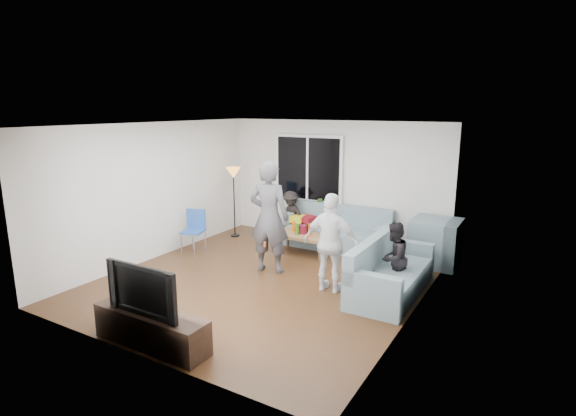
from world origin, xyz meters
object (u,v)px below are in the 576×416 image
Objects in this scene: player_right at (331,243)px; spectator_right at (393,258)px; floor_lamp at (234,202)px; sofa_back_section at (334,227)px; coffee_table at (303,244)px; side_chair at (193,232)px; tv_console at (151,329)px; spectator_back at (291,216)px; sofa_right_section at (392,268)px; player_left at (269,217)px; television at (148,288)px.

spectator_right is at bearing -155.72° from player_right.
spectator_right is (4.07, -1.31, -0.21)m from floor_lamp.
sofa_back_section is at bearing -120.35° from spectator_right.
coffee_table is 2.21m from side_chair.
tv_console is at bearing -74.64° from side_chair.
spectator_right is 3.32m from spectator_back.
sofa_back_section is 2.09× the size of coffee_table.
floor_lamp reaches higher than sofa_right_section.
side_chair is at bearing -8.21° from player_right.
side_chair is 0.55× the size of floor_lamp.
floor_lamp is at bearing -48.28° from player_left.
sofa_right_section is at bearing 13.04° from spectator_right.
player_right is at bearing -28.49° from floor_lamp.
player_right is (0.91, -2.12, 0.37)m from sofa_back_section.
floor_lamp is (0.00, 1.38, 0.35)m from side_chair.
sofa_right_section is at bearing -158.25° from player_right.
sofa_back_section is at bearing 62.22° from coffee_table.
television is (0.09, -4.08, 0.56)m from coffee_table.
television is at bearing 0.00° from tv_console.
sofa_back_section is 2.10× the size of television.
side_chair is (-1.92, -1.07, 0.23)m from coffee_table.
side_chair is at bearing 123.79° from television.
sofa_right_section is at bearing -18.40° from floor_lamp.
player_left reaches higher than sofa_back_section.
tv_console is (0.09, -4.08, 0.02)m from coffee_table.
floor_lamp reaches higher than spectator_back.
floor_lamp is at bearing 114.65° from tv_console.
player_right reaches higher than television.
sofa_back_section is at bearing 19.14° from side_chair.
player_left is at bearing -12.74° from player_right.
player_left reaches higher than sofa_right_section.
coffee_table is at bearing -9.18° from floor_lamp.
coffee_table is at bearing 91.31° from tv_console.
floor_lamp reaches higher than coffee_table.
spectator_right reaches higher than tv_console.
sofa_back_section is at bearing 45.82° from sofa_right_section.
spectator_right is (1.78, -1.69, 0.15)m from sofa_back_section.
spectator_back is (-0.65, 1.89, -0.45)m from player_left.
spectator_back is at bearing 37.08° from side_chair.
sofa_back_section is 1.06m from spectator_back.
player_right reaches higher than sofa_right_section.
sofa_back_section is 2.67× the size of side_chair.
player_left is at bearing -92.02° from coffee_table.
player_left is at bearing -72.40° from spectator_right.
player_left is (1.88, -0.10, 0.56)m from side_chair.
sofa_right_section is 3.35m from spectator_back.
player_right is 2.96m from tv_console.
coffee_table is at bearing 10.63° from side_chair.
television reaches higher than sofa_right_section.
television is (-2.05, -3.04, 0.33)m from sofa_right_section.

